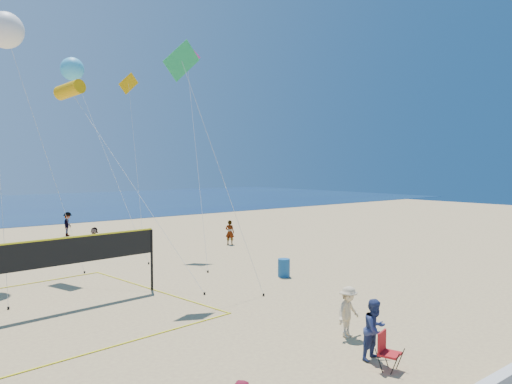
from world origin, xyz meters
TOP-DOWN VIEW (x-y plane):
  - bystander_a at (3.29, 0.24)m, footprint 0.81×0.65m
  - bystander_b at (4.10, 1.84)m, footprint 1.06×0.71m
  - far_person_1 at (3.93, 21.31)m, footprint 1.24×1.34m
  - far_person_2 at (11.89, 18.38)m, footprint 0.66×0.70m
  - far_person_4 at (5.07, 29.29)m, footprint 1.17×1.31m
  - camp_chair at (2.93, -0.37)m, footprint 0.63×0.74m
  - trash_barrel at (8.15, 9.10)m, footprint 0.63×0.63m
  - volleyball_net at (-2.53, 10.26)m, footprint 10.63×10.49m
  - kite_2 at (0.99, 16.54)m, footprint 3.11×8.77m
  - kite_4 at (3.16, 9.52)m, footprint 3.02×2.76m
  - kite_5 at (8.26, 17.56)m, footprint 3.28×6.28m
  - kite_6 at (-1.57, 17.56)m, footprint 3.76×2.72m
  - kite_7 at (3.41, 23.03)m, footprint 2.20×8.18m
  - kite_9 at (7.28, 23.32)m, footprint 2.09×4.71m

SIDE VIEW (x-z plane):
  - trash_barrel at x=8.15m, z-range 0.00..0.84m
  - camp_chair at x=2.93m, z-range 0.01..1.08m
  - far_person_1 at x=3.93m, z-range 0.00..1.49m
  - bystander_b at x=4.10m, z-range 0.00..1.54m
  - far_person_2 at x=11.89m, z-range 0.00..1.61m
  - bystander_a at x=3.29m, z-range 0.00..1.63m
  - far_person_4 at x=5.07m, z-range 0.00..1.76m
  - volleyball_net at x=-2.53m, z-range 0.50..3.09m
  - kite_2 at x=0.99m, z-range 4.17..13.45m
  - kite_4 at x=3.16m, z-range 3.78..14.02m
  - kite_9 at x=7.28m, z-range 4.22..15.66m
  - kite_5 at x=8.26m, z-range 4.58..16.89m
  - kite_7 at x=3.41m, z-range 5.18..16.96m
  - kite_6 at x=-1.57m, z-range 5.29..17.55m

